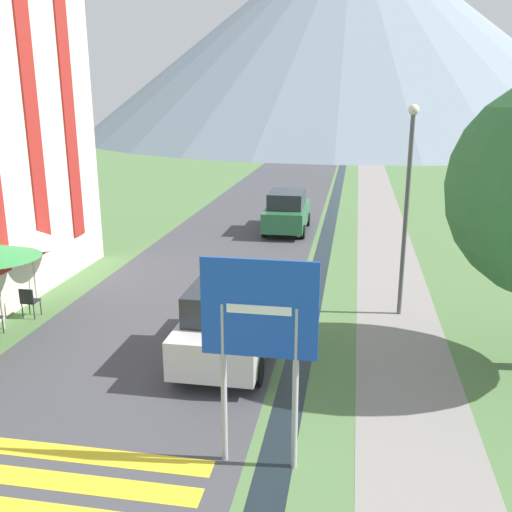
{
  "coord_description": "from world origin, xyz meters",
  "views": [
    {
      "loc": [
        2.28,
        -3.35,
        5.86
      ],
      "look_at": [
        -0.04,
        10.0,
        2.02
      ],
      "focal_mm": 40.0,
      "sensor_mm": 36.0,
      "label": 1
    }
  ],
  "objects_px": {
    "road_sign": "(259,331)",
    "parked_car_far": "(287,211)",
    "cafe_umbrella_rear_white": "(30,237)",
    "parked_car_near": "(229,320)",
    "streetlamp": "(407,196)",
    "cafe_chair_far_right": "(29,300)"
  },
  "relations": [
    {
      "from": "road_sign",
      "to": "parked_car_far",
      "type": "xyz_separation_m",
      "value": [
        -1.54,
        16.56,
        -1.45
      ]
    },
    {
      "from": "parked_car_far",
      "to": "cafe_umbrella_rear_white",
      "type": "xyz_separation_m",
      "value": [
        -6.13,
        -10.21,
        1.07
      ]
    },
    {
      "from": "parked_car_near",
      "to": "cafe_umbrella_rear_white",
      "type": "bearing_deg",
      "value": 158.21
    },
    {
      "from": "parked_car_near",
      "to": "cafe_umbrella_rear_white",
      "type": "distance_m",
      "value": 6.9
    },
    {
      "from": "road_sign",
      "to": "cafe_umbrella_rear_white",
      "type": "distance_m",
      "value": 9.97
    },
    {
      "from": "parked_car_far",
      "to": "streetlamp",
      "type": "height_order",
      "value": "streetlamp"
    },
    {
      "from": "road_sign",
      "to": "cafe_umbrella_rear_white",
      "type": "bearing_deg",
      "value": 140.34
    },
    {
      "from": "cafe_chair_far_right",
      "to": "road_sign",
      "type": "bearing_deg",
      "value": -46.56
    },
    {
      "from": "cafe_umbrella_rear_white",
      "to": "streetlamp",
      "type": "xyz_separation_m",
      "value": [
        10.39,
        0.91,
        1.33
      ]
    },
    {
      "from": "cafe_umbrella_rear_white",
      "to": "parked_car_near",
      "type": "bearing_deg",
      "value": -21.79
    },
    {
      "from": "parked_car_near",
      "to": "road_sign",
      "type": "bearing_deg",
      "value": -70.75
    },
    {
      "from": "cafe_chair_far_right",
      "to": "streetlamp",
      "type": "bearing_deg",
      "value": 1.0
    },
    {
      "from": "cafe_umbrella_rear_white",
      "to": "road_sign",
      "type": "bearing_deg",
      "value": -39.66
    },
    {
      "from": "road_sign",
      "to": "parked_car_near",
      "type": "bearing_deg",
      "value": 109.25
    },
    {
      "from": "parked_car_far",
      "to": "cafe_chair_far_right",
      "type": "relative_size",
      "value": 4.77
    },
    {
      "from": "streetlamp",
      "to": "road_sign",
      "type": "bearing_deg",
      "value": -110.54
    },
    {
      "from": "parked_car_near",
      "to": "cafe_umbrella_rear_white",
      "type": "relative_size",
      "value": 1.82
    },
    {
      "from": "cafe_chair_far_right",
      "to": "cafe_umbrella_rear_white",
      "type": "relative_size",
      "value": 0.38
    },
    {
      "from": "cafe_chair_far_right",
      "to": "streetlamp",
      "type": "distance_m",
      "value": 10.51
    },
    {
      "from": "parked_car_far",
      "to": "cafe_umbrella_rear_white",
      "type": "relative_size",
      "value": 1.83
    },
    {
      "from": "cafe_chair_far_right",
      "to": "parked_car_near",
      "type": "bearing_deg",
      "value": -24.03
    },
    {
      "from": "parked_car_far",
      "to": "parked_car_near",
      "type": "bearing_deg",
      "value": -89.08
    }
  ]
}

